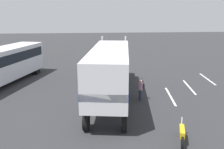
{
  "coord_description": "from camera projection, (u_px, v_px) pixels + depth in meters",
  "views": [
    {
      "loc": [
        -23.31,
        3.11,
        6.62
      ],
      "look_at": [
        -3.97,
        1.18,
        1.6
      ],
      "focal_mm": 38.27,
      "sensor_mm": 36.0,
      "label": 1
    }
  ],
  "objects": [
    {
      "name": "semi_truck",
      "position": [
        111.0,
        68.0,
        18.42
      ],
      "size": [
        14.38,
        4.77,
        4.5
      ],
      "color": "#193399",
      "rests_on": "ground_plane"
    },
    {
      "name": "motorcycle",
      "position": [
        182.0,
        134.0,
        12.51
      ],
      "size": [
        2.03,
        0.79,
        1.12
      ],
      "color": "black",
      "rests_on": "ground_plane"
    },
    {
      "name": "lane_stripe_near",
      "position": [
        170.0,
        96.0,
        19.59
      ],
      "size": [
        4.38,
        0.81,
        0.01
      ],
      "primitive_type": "cube",
      "rotation": [
        0.0,
        0.0,
        -0.15
      ],
      "color": "silver",
      "rests_on": "ground_plane"
    },
    {
      "name": "lane_stripe_mid",
      "position": [
        189.0,
        87.0,
        22.01
      ],
      "size": [
        4.37,
        0.82,
        0.01
      ],
      "primitive_type": "cube",
      "rotation": [
        0.0,
        0.0,
        -0.15
      ],
      "color": "silver",
      "rests_on": "ground_plane"
    },
    {
      "name": "parked_bus",
      "position": [
        3.0,
        63.0,
        22.54
      ],
      "size": [
        11.26,
        5.67,
        3.4
      ],
      "color": "silver",
      "rests_on": "ground_plane"
    },
    {
      "name": "person_bystander",
      "position": [
        141.0,
        89.0,
        18.55
      ],
      "size": [
        0.34,
        0.47,
        1.63
      ],
      "color": "#2D3347",
      "rests_on": "ground_plane"
    },
    {
      "name": "lane_stripe_far",
      "position": [
        207.0,
        79.0,
        24.69
      ],
      "size": [
        4.39,
        0.67,
        0.01
      ],
      "primitive_type": "cube",
      "rotation": [
        0.0,
        0.0,
        -0.12
      ],
      "color": "silver",
      "rests_on": "ground_plane"
    },
    {
      "name": "ground_plane",
      "position": [
        120.0,
        80.0,
        24.41
      ],
      "size": [
        120.0,
        120.0,
        0.0
      ],
      "primitive_type": "plane",
      "color": "#2D2D30"
    }
  ]
}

